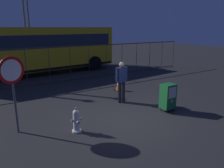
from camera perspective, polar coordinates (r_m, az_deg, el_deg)
ground_plane at (r=7.49m, az=3.01°, el=-8.95°), size 60.00×60.00×0.00m
fire_hydrant at (r=6.53m, az=-9.25°, el=-9.42°), size 0.33×0.32×0.75m
newspaper_box_primary at (r=8.19m, az=14.33°, el=-3.08°), size 0.48×0.42×1.02m
stop_sign at (r=6.62m, az=-24.50°, el=1.16°), size 0.71×0.31×2.23m
pedestrian at (r=8.79m, az=2.51°, el=1.12°), size 0.55×0.22×1.67m
traffic_cone at (r=10.60m, az=1.78°, el=-0.37°), size 0.36×0.36×0.53m
fence_barrier at (r=12.54m, az=-13.39°, el=5.11°), size 18.03×0.04×2.00m
bus_near at (r=15.18m, az=-19.15°, el=8.91°), size 10.69×3.55×3.00m
street_light_near_right at (r=20.58m, az=-22.03°, el=17.68°), size 0.32×0.32×7.81m
street_light_far_left at (r=22.24m, az=-21.05°, el=17.04°), size 0.32×0.32×7.50m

